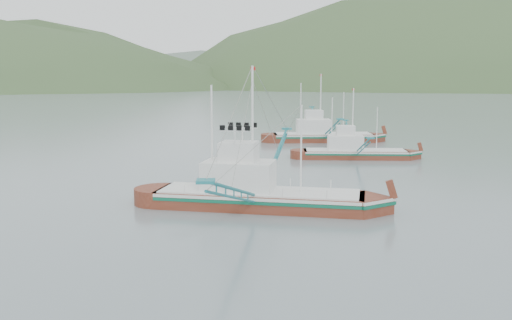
{
  "coord_description": "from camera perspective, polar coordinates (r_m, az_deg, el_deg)",
  "views": [
    {
      "loc": [
        -1.3,
        -40.45,
        10.24
      ],
      "look_at": [
        0.0,
        6.0,
        3.2
      ],
      "focal_mm": 40.0,
      "sensor_mm": 36.0,
      "label": 1
    }
  ],
  "objects": [
    {
      "name": "main_boat",
      "position": [
        43.66,
        0.1,
        -2.08
      ],
      "size": [
        16.49,
        28.48,
        11.69
      ],
      "rotation": [
        0.0,
        0.0,
        -0.23
      ],
      "color": "maroon",
      "rests_on": "ground"
    },
    {
      "name": "bg_boat_far",
      "position": [
        87.39,
        6.61,
        2.83
      ],
      "size": [
        15.1,
        27.3,
        11.05
      ],
      "rotation": [
        0.0,
        0.0,
        0.01
      ],
      "color": "maroon",
      "rests_on": "ground"
    },
    {
      "name": "bg_boat_right",
      "position": [
        70.51,
        9.77,
        1.17
      ],
      "size": [
        12.78,
        22.75,
        9.22
      ],
      "rotation": [
        0.0,
        0.0,
        -0.07
      ],
      "color": "maroon",
      "rests_on": "ground"
    },
    {
      "name": "ground",
      "position": [
        41.74,
        0.23,
        -5.58
      ],
      "size": [
        1200.0,
        1200.0,
        0.0
      ],
      "primitive_type": "plane",
      "color": "slate",
      "rests_on": "ground"
    },
    {
      "name": "ridge_distant",
      "position": [
        601.35,
        1.39,
        7.63
      ],
      "size": [
        960.0,
        400.0,
        240.0
      ],
      "primitive_type": "ellipsoid",
      "color": "slate",
      "rests_on": "ground"
    }
  ]
}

